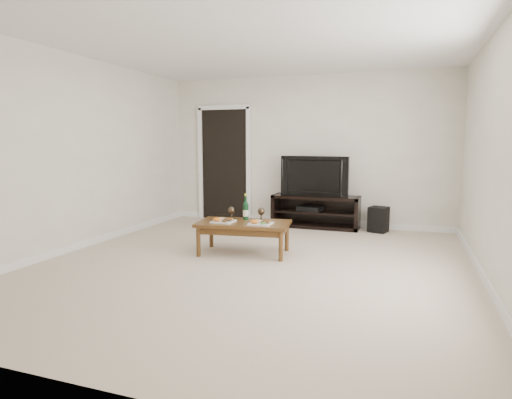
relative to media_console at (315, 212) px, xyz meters
The scene contains 14 objects.
floor 2.52m from the media_console, 95.60° to the right, with size 5.50×5.50×0.00m, color beige.
back_wall 1.09m from the media_console, 131.64° to the left, with size 5.00×0.04×2.60m, color silver.
ceiling 3.43m from the media_console, 95.60° to the right, with size 5.00×5.50×0.04m, color white.
doorway 1.96m from the media_console, behind, with size 0.90×0.02×2.05m, color black.
media_console is the anchor object (origin of this frame).
television 0.61m from the media_console, ahead, with size 1.17×0.15×0.67m, color black.
av_receiver 0.10m from the media_console, behind, with size 0.40×0.30×0.08m, color black.
subwoofer 1.05m from the media_console, ahead, with size 0.27×0.27×0.41m, color black.
coffee_table 2.11m from the media_console, 104.40° to the right, with size 1.18×0.64×0.42m, color brown.
plate_left 2.29m from the media_console, 109.82° to the right, with size 0.27×0.27×0.07m, color white.
plate_right 2.15m from the media_console, 97.04° to the right, with size 0.27×0.27×0.07m, color white.
wine_bottle 1.98m from the media_console, 106.82° to the right, with size 0.07×0.07×0.35m, color #0E351B.
goblet_left 2.06m from the media_console, 111.65° to the right, with size 0.09×0.09×0.17m, color #3B2D20, non-canonical shape.
goblet_right 1.90m from the media_console, 100.75° to the right, with size 0.09×0.09×0.17m, color #3B2D20, non-canonical shape.
Camera 1 is at (1.69, -4.65, 1.44)m, focal length 30.00 mm.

